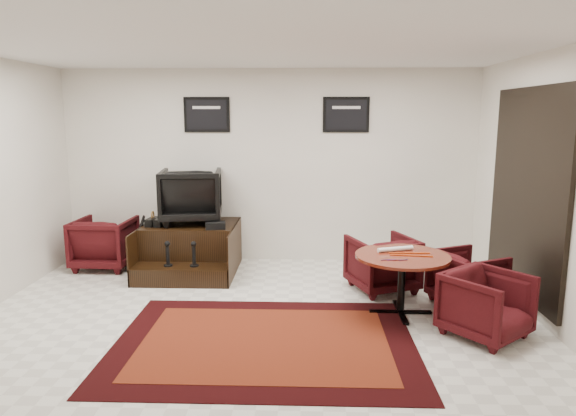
# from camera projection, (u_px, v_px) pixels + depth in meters

# --- Properties ---
(ground) EXTENTS (6.00, 6.00, 0.00)m
(ground) POSITION_uv_depth(u_px,v_px,m) (254.00, 326.00, 5.30)
(ground) COLOR white
(ground) RESTS_ON ground
(room_shell) EXTENTS (6.02, 5.02, 2.81)m
(room_shell) POSITION_uv_depth(u_px,v_px,m) (294.00, 152.00, 5.08)
(room_shell) COLOR white
(room_shell) RESTS_ON ground
(area_rug) EXTENTS (2.86, 2.15, 0.01)m
(area_rug) POSITION_uv_depth(u_px,v_px,m) (265.00, 342.00, 4.91)
(area_rug) COLOR black
(area_rug) RESTS_ON ground
(shine_podium) EXTENTS (1.28, 1.32, 0.66)m
(shine_podium) POSITION_uv_depth(u_px,v_px,m) (191.00, 249.00, 7.13)
(shine_podium) COLOR black
(shine_podium) RESTS_ON ground
(shine_chair) EXTENTS (0.91, 0.86, 0.84)m
(shine_chair) POSITION_uv_depth(u_px,v_px,m) (191.00, 193.00, 7.13)
(shine_chair) COLOR black
(shine_chair) RESTS_ON shine_podium
(shoes_pair) EXTENTS (0.25, 0.30, 0.10)m
(shoes_pair) POSITION_uv_depth(u_px,v_px,m) (156.00, 222.00, 6.99)
(shoes_pair) COLOR black
(shoes_pair) RESTS_ON shine_podium
(polish_kit) EXTENTS (0.29, 0.22, 0.09)m
(polish_kit) POSITION_uv_depth(u_px,v_px,m) (215.00, 225.00, 6.80)
(polish_kit) COLOR black
(polish_kit) RESTS_ON shine_podium
(umbrella_black) EXTENTS (0.31, 0.11, 0.82)m
(umbrella_black) POSITION_uv_depth(u_px,v_px,m) (137.00, 243.00, 7.04)
(umbrella_black) COLOR black
(umbrella_black) RESTS_ON ground
(umbrella_hooked) EXTENTS (0.31, 0.11, 0.82)m
(umbrella_hooked) POSITION_uv_depth(u_px,v_px,m) (136.00, 242.00, 7.09)
(umbrella_hooked) COLOR black
(umbrella_hooked) RESTS_ON ground
(armchair_side) EXTENTS (0.80, 0.75, 0.79)m
(armchair_side) POSITION_uv_depth(u_px,v_px,m) (105.00, 240.00, 7.27)
(armchair_side) COLOR black
(armchair_side) RESTS_ON ground
(meeting_table) EXTENTS (1.01, 1.01, 0.66)m
(meeting_table) POSITION_uv_depth(u_px,v_px,m) (402.00, 262.00, 5.54)
(meeting_table) COLOR #48160A
(meeting_table) RESTS_ON ground
(table_chair_back) EXTENTS (0.92, 0.90, 0.75)m
(table_chair_back) POSITION_uv_depth(u_px,v_px,m) (382.00, 261.00, 6.34)
(table_chair_back) COLOR black
(table_chair_back) RESTS_ON ground
(table_chair_window) EXTENTS (0.85, 0.87, 0.69)m
(table_chair_window) POSITION_uv_depth(u_px,v_px,m) (467.00, 275.00, 5.86)
(table_chair_window) COLOR black
(table_chair_window) RESTS_ON ground
(table_chair_corner) EXTENTS (0.95, 0.94, 0.71)m
(table_chair_corner) POSITION_uv_depth(u_px,v_px,m) (486.00, 302.00, 4.99)
(table_chair_corner) COLOR black
(table_chair_corner) RESTS_ON ground
(paper_roll) EXTENTS (0.41, 0.18, 0.05)m
(paper_roll) POSITION_uv_depth(u_px,v_px,m) (395.00, 249.00, 5.66)
(paper_roll) COLOR white
(paper_roll) RESTS_ON meeting_table
(table_clutter) EXTENTS (0.57, 0.30, 0.01)m
(table_clutter) POSITION_uv_depth(u_px,v_px,m) (408.00, 255.00, 5.49)
(table_clutter) COLOR #CF400B
(table_clutter) RESTS_ON meeting_table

